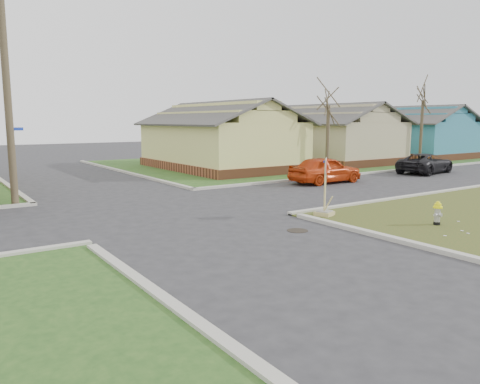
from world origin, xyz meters
TOP-DOWN VIEW (x-y plane):
  - ground at (0.00, 0.00)m, footprint 120.00×120.00m
  - verge_far_right at (22.00, 18.00)m, footprint 37.00×19.00m
  - curbs at (0.00, 5.00)m, footprint 80.00×40.00m
  - manhole at (2.20, -0.50)m, footprint 0.64×0.64m
  - side_house_yellow at (10.00, 16.50)m, footprint 7.60×11.60m
  - side_house_tan at (20.00, 16.50)m, footprint 7.60×11.60m
  - side_house_teal at (30.00, 16.50)m, footprint 7.60×11.60m
  - utility_pole at (-4.20, 8.90)m, footprint 1.80×0.28m
  - tree_mid_right at (14.00, 10.20)m, footprint 0.22×0.22m
  - tree_far_right at (24.00, 10.50)m, footprint 0.22×0.22m
  - fire_hydrant at (6.26, -2.53)m, footprint 0.28×0.28m
  - stop_sign at (4.36, 0.55)m, footprint 0.58×0.56m
  - red_sedan at (10.74, 7.03)m, footprint 4.23×1.74m
  - dark_pickup at (19.39, 6.86)m, footprint 4.80×2.81m

SIDE VIEW (x-z plane):
  - ground at x=0.00m, z-range 0.00..0.00m
  - curbs at x=0.00m, z-range -0.06..0.06m
  - manhole at x=2.20m, z-range 0.00..0.01m
  - verge_far_right at x=22.00m, z-range 0.00..0.05m
  - fire_hydrant at x=6.26m, z-range 0.09..0.85m
  - stop_sign at x=4.36m, z-range -0.53..1.50m
  - dark_pickup at x=19.39m, z-range 0.00..1.26m
  - red_sedan at x=10.74m, z-range 0.00..1.43m
  - tree_mid_right at x=14.00m, z-range 0.05..4.25m
  - side_house_yellow at x=10.00m, z-range -0.16..4.54m
  - side_house_tan at x=20.00m, z-range -0.16..4.54m
  - side_house_teal at x=30.00m, z-range -0.16..4.54m
  - tree_far_right at x=24.00m, z-range 0.05..4.81m
  - utility_pole at x=-4.20m, z-range 0.16..9.16m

